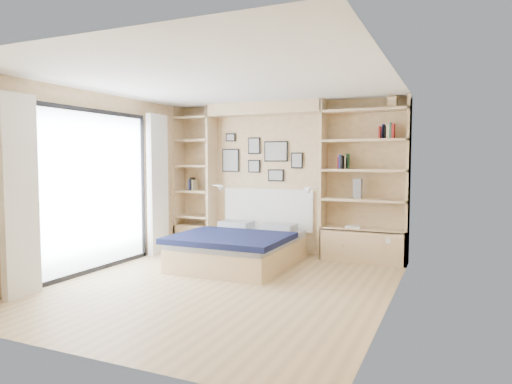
% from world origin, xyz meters
% --- Properties ---
extents(ground, '(4.50, 4.50, 0.00)m').
position_xyz_m(ground, '(0.00, 0.00, 0.00)').
color(ground, '#D6B47E').
rests_on(ground, ground).
extents(room_shell, '(4.50, 4.50, 4.50)m').
position_xyz_m(room_shell, '(-0.39, 1.52, 1.08)').
color(room_shell, '#E3BB88').
rests_on(room_shell, ground).
extents(bed, '(1.60, 2.08, 1.07)m').
position_xyz_m(bed, '(-0.30, 1.16, 0.26)').
color(bed, '#D7B781').
rests_on(bed, ground).
extents(photo_gallery, '(1.48, 0.02, 0.82)m').
position_xyz_m(photo_gallery, '(-0.45, 2.22, 1.60)').
color(photo_gallery, black).
rests_on(photo_gallery, ground).
extents(reading_lamps, '(1.92, 0.12, 0.15)m').
position_xyz_m(reading_lamps, '(-0.30, 2.00, 1.10)').
color(reading_lamps, silver).
rests_on(reading_lamps, ground).
extents(shelf_decor, '(3.56, 0.23, 2.03)m').
position_xyz_m(shelf_decor, '(1.10, 2.07, 1.69)').
color(shelf_decor, '#A51E1E').
rests_on(shelf_decor, ground).
extents(deck, '(3.20, 4.00, 0.05)m').
position_xyz_m(deck, '(-3.60, 0.00, 0.00)').
color(deck, brown).
rests_on(deck, ground).
extents(deck_chair, '(0.65, 0.82, 0.72)m').
position_xyz_m(deck_chair, '(-3.88, 0.88, 0.34)').
color(deck_chair, tan).
rests_on(deck_chair, ground).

